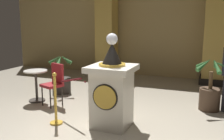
# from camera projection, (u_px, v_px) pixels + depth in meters

# --- Properties ---
(ground_plane) EXTENTS (11.94, 11.94, 0.00)m
(ground_plane) POSITION_uv_depth(u_px,v_px,m) (103.00, 131.00, 4.57)
(ground_plane) COLOR #B2A893
(back_wall) EXTENTS (11.94, 0.16, 3.65)m
(back_wall) POSITION_uv_depth(u_px,v_px,m) (161.00, 24.00, 8.87)
(back_wall) COLOR tan
(back_wall) RESTS_ON ground_plane
(pedestal_clock) EXTENTS (0.80, 0.80, 1.71)m
(pedestal_clock) POSITION_uv_depth(u_px,v_px,m) (112.00, 90.00, 4.67)
(pedestal_clock) COLOR silver
(pedestal_clock) RESTS_ON ground_plane
(stanchion_near) EXTENTS (0.24, 0.24, 1.08)m
(stanchion_near) POSITION_uv_depth(u_px,v_px,m) (110.00, 91.00, 5.77)
(stanchion_near) COLOR gold
(stanchion_near) RESTS_ON ground_plane
(stanchion_far) EXTENTS (0.24, 0.24, 0.99)m
(stanchion_far) POSITION_uv_depth(u_px,v_px,m) (56.00, 106.00, 4.84)
(stanchion_far) COLOR gold
(stanchion_far) RESTS_ON ground_plane
(velvet_rope) EXTENTS (0.96, 0.97, 0.22)m
(velvet_rope) POSITION_uv_depth(u_px,v_px,m) (85.00, 78.00, 5.22)
(velvet_rope) COLOR #591419
(column_left) EXTENTS (0.76, 0.76, 3.50)m
(column_left) POSITION_uv_depth(u_px,v_px,m) (107.00, 26.00, 9.08)
(column_left) COLOR black
(column_left) RESTS_ON ground_plane
(column_right) EXTENTS (0.93, 0.93, 3.50)m
(column_right) POSITION_uv_depth(u_px,v_px,m) (218.00, 27.00, 7.76)
(column_right) COLOR black
(column_right) RESTS_ON ground_plane
(potted_palm_left) EXTENTS (0.61, 0.61, 1.06)m
(potted_palm_left) POSITION_uv_depth(u_px,v_px,m) (61.00, 82.00, 6.96)
(potted_palm_left) COLOR #2D2823
(potted_palm_left) RESTS_ON ground_plane
(potted_palm_right) EXTENTS (0.76, 0.76, 1.18)m
(potted_palm_right) POSITION_uv_depth(u_px,v_px,m) (210.00, 93.00, 5.59)
(potted_palm_right) COLOR #4C3828
(potted_palm_right) RESTS_ON ground_plane
(cafe_table) EXTENTS (0.55, 0.55, 0.76)m
(cafe_table) POSITION_uv_depth(u_px,v_px,m) (36.00, 82.00, 6.21)
(cafe_table) COLOR #332D28
(cafe_table) RESTS_ON ground_plane
(cafe_chair_red) EXTENTS (0.52, 0.52, 0.96)m
(cafe_chair_red) POSITION_uv_depth(u_px,v_px,m) (54.00, 81.00, 5.91)
(cafe_chair_red) COLOR black
(cafe_chair_red) RESTS_ON ground_plane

